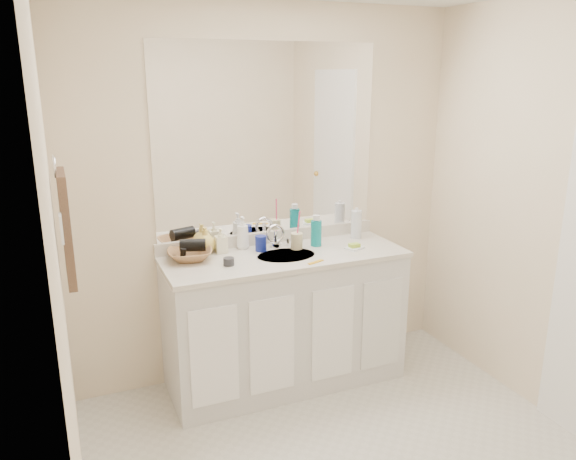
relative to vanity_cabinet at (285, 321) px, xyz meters
The scene contains 25 objects.
wall_back 0.82m from the vanity_cabinet, 90.00° to the left, with size 2.60×0.02×2.40m, color #F8E4C2.
wall_left 1.83m from the vanity_cabinet, 141.75° to the right, with size 0.02×2.60×2.40m, color #F8E4C2.
vanity_cabinet is the anchor object (origin of this frame).
countertop 0.44m from the vanity_cabinet, ahead, with size 1.52×0.57×0.03m, color beige.
backsplash 0.56m from the vanity_cabinet, 90.00° to the left, with size 1.52×0.03×0.08m, color beige.
sink_basin 0.44m from the vanity_cabinet, 90.00° to the right, with size 0.37×0.37×0.02m, color #B3AF9C.
faucet 0.53m from the vanity_cabinet, 90.00° to the left, with size 0.02×0.02×0.11m, color silver.
mirror 1.17m from the vanity_cabinet, 90.00° to the left, with size 1.48×0.01×1.20m, color white.
blue_mug 0.53m from the vanity_cabinet, 132.56° to the left, with size 0.07×0.07×0.10m, color navy.
tan_cup 0.52m from the vanity_cabinet, 33.66° to the left, with size 0.08×0.08×0.10m, color beige.
toothbrush 0.62m from the vanity_cabinet, 31.48° to the left, with size 0.01×0.01×0.20m, color #F03F6F.
mouthwash_bottle 0.60m from the vanity_cabinet, 18.76° to the left, with size 0.07×0.07×0.17m, color #0B848B.
clear_pump_bottle 0.82m from the vanity_cabinet, 13.63° to the left, with size 0.07×0.07×0.19m, color silver.
soap_dish 0.65m from the vanity_cabinet, ahead, with size 0.11×0.09×0.01m, color white.
green_soap 0.66m from the vanity_cabinet, ahead, with size 0.07×0.05×0.02m, color #A8CC31.
orange_comb 0.52m from the vanity_cabinet, 63.09° to the right, with size 0.12×0.02×0.00m, color orange.
dark_jar 0.62m from the vanity_cabinet, behind, with size 0.06×0.06×0.05m, color #26272C.
soap_bottle_white 0.63m from the vanity_cabinet, 133.08° to the left, with size 0.08×0.08×0.21m, color white.
soap_bottle_cream 0.67m from the vanity_cabinet, 152.19° to the left, with size 0.07×0.07×0.16m, color #FFF9CF.
soap_bottle_yellow 0.73m from the vanity_cabinet, 153.23° to the left, with size 0.13×0.13×0.16m, color #EAC95B.
wicker_basket 0.76m from the vanity_cabinet, 167.53° to the left, with size 0.27×0.27×0.07m, color #8D5F39.
hair_dryer 0.78m from the vanity_cabinet, 167.09° to the left, with size 0.08×0.08×0.15m, color black.
towel_ring 1.71m from the vanity_cabinet, 168.86° to the right, with size 0.11×0.11×0.01m, color silver.
hand_towel 1.52m from the vanity_cabinet, 168.69° to the right, with size 0.04×0.32×0.55m, color #38281E.
switch_plate 1.61m from the vanity_cabinet, 160.52° to the right, with size 0.01×0.09×0.13m, color white.
Camera 1 is at (-1.28, -2.05, 1.98)m, focal length 35.00 mm.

